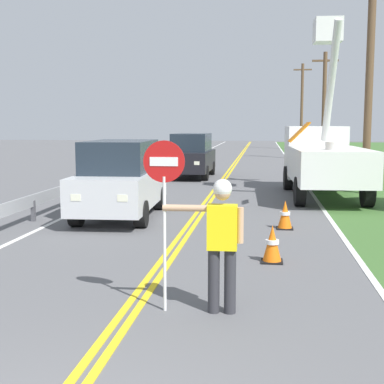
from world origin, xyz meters
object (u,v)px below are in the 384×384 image
stop_sign_paddle (164,187)px  utility_pole_far (302,105)px  utility_bucket_truck (322,156)px  oncoming_suv_nearest (121,179)px  utility_pole_near (369,83)px  traffic_cone_lead (272,244)px  oncoming_suv_second (192,155)px  utility_pole_mid (324,104)px  traffic_cone_mid (285,215)px  flagger_worker (221,237)px

stop_sign_paddle → utility_pole_far: bearing=84.0°
utility_bucket_truck → oncoming_suv_nearest: size_ratio=1.48×
utility_pole_near → traffic_cone_lead: 11.75m
oncoming_suv_nearest → utility_pole_near: size_ratio=0.61×
oncoming_suv_second → utility_pole_mid: bearing=61.0°
stop_sign_paddle → traffic_cone_mid: bearing=73.0°
flagger_worker → oncoming_suv_second: oncoming_suv_second is taller
utility_pole_far → oncoming_suv_nearest: bearing=-100.5°
flagger_worker → utility_bucket_truck: size_ratio=0.27×
oncoming_suv_second → utility_pole_near: utility_pole_near is taller
stop_sign_paddle → utility_pole_far: (5.13, 48.65, 2.74)m
utility_bucket_truck → utility_pole_far: bearing=87.3°
flagger_worker → utility_bucket_truck: (2.63, 12.43, 0.39)m
utility_pole_mid → traffic_cone_mid: 26.70m
utility_bucket_truck → utility_pole_mid: (2.14, 19.85, 2.52)m
traffic_cone_lead → utility_pole_far: bearing=85.5°
oncoming_suv_second → utility_pole_near: 9.29m
traffic_cone_lead → traffic_cone_mid: (0.36, 3.27, 0.00)m
utility_pole_near → oncoming_suv_second: bearing=144.2°
stop_sign_paddle → oncoming_suv_nearest: 7.66m
traffic_cone_mid → stop_sign_paddle: bearing=-107.0°
stop_sign_paddle → oncoming_suv_second: (-2.07, 18.57, -0.65)m
flagger_worker → traffic_cone_mid: bearing=79.8°
utility_bucket_truck → traffic_cone_mid: bearing=-103.6°
traffic_cone_mid → oncoming_suv_nearest: bearing=165.9°
oncoming_suv_second → utility_pole_far: bearing=76.5°
oncoming_suv_nearest → traffic_cone_lead: bearing=-47.4°
utility_bucket_truck → utility_pole_mid: size_ratio=0.91×
utility_pole_far → traffic_cone_lead: 46.15m
oncoming_suv_nearest → utility_pole_mid: 26.52m
utility_bucket_truck → utility_pole_far: utility_pole_far is taller
flagger_worker → utility_pole_far: 48.95m
flagger_worker → traffic_cone_lead: (0.73, 2.81, -0.71)m
utility_pole_far → stop_sign_paddle: bearing=-96.0°
utility_bucket_truck → oncoming_suv_second: utility_bucket_truck is taller
traffic_cone_lead → stop_sign_paddle: bearing=-118.0°
flagger_worker → utility_pole_near: 14.37m
utility_bucket_truck → utility_pole_mid: 20.12m
utility_pole_far → traffic_cone_mid: utility_pole_far is taller
oncoming_suv_second → utility_pole_far: size_ratio=0.54×
flagger_worker → utility_pole_near: size_ratio=0.24×
flagger_worker → oncoming_suv_nearest: size_ratio=0.39×
flagger_worker → traffic_cone_mid: (1.10, 6.08, -0.71)m
utility_bucket_truck → oncoming_suv_nearest: 7.92m
oncoming_suv_nearest → utility_pole_near: bearing=39.2°
oncoming_suv_nearest → utility_pole_far: bearing=79.5°
utility_pole_near → utility_pole_mid: bearing=88.6°
utility_pole_far → oncoming_suv_second: bearing=-103.5°
oncoming_suv_nearest → oncoming_suv_second: 11.37m
utility_pole_mid → traffic_cone_lead: size_ratio=10.78×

